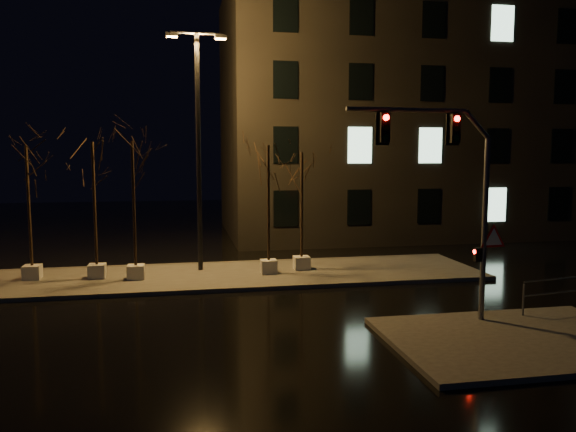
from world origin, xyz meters
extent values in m
plane|color=black|center=(0.00, 0.00, 0.00)|extent=(90.00, 90.00, 0.00)
cube|color=#43403B|center=(0.00, 6.00, 0.07)|extent=(22.00, 5.00, 0.15)
cube|color=#43403B|center=(7.50, -3.50, 0.07)|extent=(7.00, 5.00, 0.15)
cube|color=black|center=(14.00, 18.00, 7.50)|extent=(25.00, 12.00, 15.00)
cube|color=beige|center=(-7.17, 6.44, 0.43)|extent=(0.65, 0.65, 0.55)
cylinder|color=black|center=(-7.17, 6.44, 3.03)|extent=(0.11, 0.11, 4.67)
cube|color=beige|center=(-4.70, 6.19, 0.43)|extent=(0.65, 0.65, 0.55)
cylinder|color=black|center=(-4.70, 6.19, 3.11)|extent=(0.11, 0.11, 4.82)
cube|color=beige|center=(-3.17, 5.73, 0.43)|extent=(0.65, 0.65, 0.55)
cylinder|color=black|center=(-3.17, 5.73, 3.12)|extent=(0.11, 0.11, 4.85)
cube|color=beige|center=(2.14, 5.81, 0.43)|extent=(0.65, 0.65, 0.55)
cylinder|color=black|center=(2.14, 5.81, 3.05)|extent=(0.11, 0.11, 4.70)
cube|color=beige|center=(3.63, 6.31, 0.43)|extent=(0.65, 0.65, 0.55)
cylinder|color=black|center=(3.63, 6.31, 2.91)|extent=(0.11, 0.11, 4.41)
cylinder|color=slate|center=(7.35, -1.81, 2.83)|extent=(0.16, 0.16, 5.36)
cylinder|color=slate|center=(4.82, -1.95, 6.26)|extent=(3.57, 0.32, 0.12)
cube|color=black|center=(6.28, -1.87, 5.76)|extent=(0.28, 0.21, 0.80)
cube|color=black|center=(4.14, -1.99, 5.76)|extent=(0.28, 0.21, 0.80)
cube|color=black|center=(7.16, -1.82, 2.11)|extent=(0.20, 0.17, 0.40)
cone|color=red|center=(7.62, -1.84, 2.56)|extent=(0.93, 0.08, 0.93)
sphere|color=#FF0C07|center=(7.35, -1.81, 6.03)|extent=(0.16, 0.16, 0.16)
cylinder|color=black|center=(-0.61, 7.00, 5.04)|extent=(0.20, 0.20, 9.77)
cylinder|color=black|center=(-0.61, 7.00, 9.92)|extent=(2.15, 0.17, 0.10)
cube|color=orange|center=(-1.59, 6.97, 9.78)|extent=(0.50, 0.29, 0.20)
cube|color=orange|center=(0.37, 7.04, 9.78)|extent=(0.50, 0.29, 0.20)
cylinder|color=slate|center=(8.81, -1.68, 0.64)|extent=(0.05, 0.05, 0.98)
cylinder|color=slate|center=(10.00, -1.50, 1.19)|extent=(2.38, 0.41, 0.04)
cylinder|color=slate|center=(10.00, -1.50, 0.75)|extent=(2.38, 0.41, 0.04)
camera|label=1|loc=(-1.34, -16.71, 5.06)|focal=35.00mm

